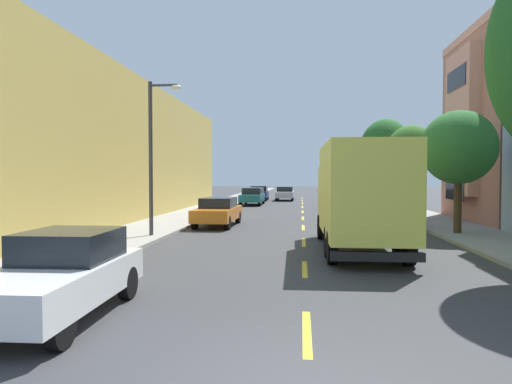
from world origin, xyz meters
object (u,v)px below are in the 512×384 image
(street_tree_second, at_px, (459,148))
(delivery_box_truck, at_px, (359,193))
(parked_sedan_orange, at_px, (218,211))
(parked_suv_red, at_px, (368,199))
(parked_hatchback_black, at_px, (356,197))
(parked_wagon_navy, at_px, (259,193))
(street_lamp, at_px, (155,146))
(parked_hatchback_white, at_px, (60,275))
(parked_hatchback_charcoal, at_px, (339,191))
(parked_sedan_burgundy, at_px, (392,212))
(parked_wagon_teal, at_px, (253,196))
(moving_silver_sedan, at_px, (285,193))
(parked_wagon_champagne, at_px, (336,189))
(street_tree_third, at_px, (411,151))
(street_tree_farthest, at_px, (386,152))

(street_tree_second, height_order, delivery_box_truck, street_tree_second)
(street_tree_second, height_order, parked_sedan_orange, street_tree_second)
(parked_suv_red, height_order, parked_hatchback_black, parked_suv_red)
(parked_suv_red, bearing_deg, parked_wagon_navy, 118.03)
(street_lamp, relative_size, parked_suv_red, 1.26)
(street_tree_second, height_order, parked_hatchback_white, street_tree_second)
(street_lamp, bearing_deg, parked_sedan_orange, 71.22)
(parked_hatchback_white, bearing_deg, parked_hatchback_charcoal, 79.51)
(street_lamp, xyz_separation_m, parked_hatchback_charcoal, (10.22, 36.57, -2.98))
(parked_sedan_burgundy, height_order, parked_wagon_teal, parked_wagon_teal)
(street_tree_second, relative_size, delivery_box_truck, 0.69)
(moving_silver_sedan, bearing_deg, parked_sedan_orange, -95.73)
(parked_wagon_champagne, bearing_deg, street_tree_third, -86.40)
(parked_sedan_orange, height_order, moving_silver_sedan, same)
(street_tree_second, relative_size, parked_sedan_orange, 1.13)
(parked_suv_red, relative_size, moving_silver_sedan, 1.08)
(parked_wagon_champagne, xyz_separation_m, parked_hatchback_charcoal, (-0.11, -5.46, -0.05))
(parked_sedan_burgundy, bearing_deg, street_lamp, -152.12)
(parked_wagon_champagne, distance_m, parked_sedan_orange, 38.17)
(parked_suv_red, bearing_deg, street_tree_farthest, 68.62)
(parked_hatchback_charcoal, xyz_separation_m, parked_wagon_teal, (-8.64, -14.67, 0.05))
(street_tree_farthest, relative_size, parked_hatchback_white, 1.68)
(street_tree_farthest, relative_size, parked_hatchback_charcoal, 1.69)
(parked_wagon_teal, xyz_separation_m, parked_hatchback_white, (0.01, -31.97, -0.05))
(street_tree_second, relative_size, parked_wagon_navy, 1.08)
(street_tree_second, height_order, street_lamp, street_lamp)
(street_tree_third, height_order, moving_silver_sedan, street_tree_third)
(parked_sedan_orange, xyz_separation_m, parked_wagon_teal, (-0.08, 17.04, 0.05))
(parked_sedan_burgundy, height_order, parked_wagon_navy, parked_wagon_navy)
(parked_wagon_champagne, xyz_separation_m, parked_suv_red, (-0.10, -28.94, 0.18))
(parked_hatchback_charcoal, xyz_separation_m, moving_silver_sedan, (-6.09, -7.00, -0.01))
(street_lamp, xyz_separation_m, parked_sedan_burgundy, (10.34, 5.47, -2.98))
(delivery_box_truck, height_order, parked_suv_red, delivery_box_truck)
(street_tree_second, height_order, parked_wagon_teal, street_tree_second)
(parked_hatchback_charcoal, xyz_separation_m, parked_wagon_navy, (-8.78, -6.97, 0.05))
(street_tree_third, relative_size, moving_silver_sedan, 1.20)
(parked_wagon_navy, xyz_separation_m, moving_silver_sedan, (2.69, -0.03, -0.05))
(street_tree_third, height_order, delivery_box_truck, street_tree_third)
(moving_silver_sedan, bearing_deg, street_tree_third, -67.04)
(parked_wagon_champagne, relative_size, parked_hatchback_white, 1.17)
(parked_sedan_burgundy, distance_m, moving_silver_sedan, 24.89)
(delivery_box_truck, distance_m, parked_wagon_champagne, 44.57)
(parked_sedan_burgundy, bearing_deg, parked_wagon_navy, 110.25)
(moving_silver_sedan, bearing_deg, parked_wagon_champagne, 63.55)
(moving_silver_sedan, bearing_deg, parked_sedan_burgundy, -75.56)
(street_tree_farthest, height_order, parked_wagon_champagne, street_tree_farthest)
(street_tree_third, distance_m, parked_wagon_teal, 16.21)
(street_lamp, height_order, delivery_box_truck, street_lamp)
(street_tree_second, distance_m, street_tree_farthest, 16.50)
(parked_wagon_teal, bearing_deg, moving_silver_sedan, 71.55)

